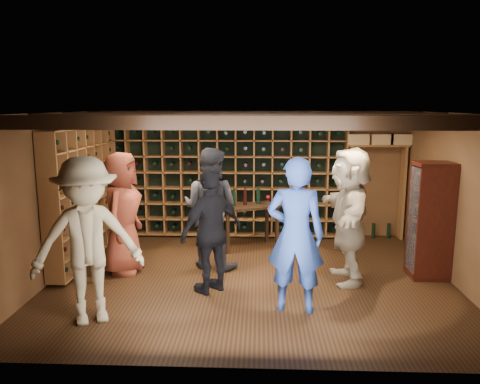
{
  "coord_description": "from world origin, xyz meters",
  "views": [
    {
      "loc": [
        0.12,
        -6.8,
        2.61
      ],
      "look_at": [
        -0.18,
        0.2,
        1.31
      ],
      "focal_mm": 35.0,
      "sensor_mm": 36.0,
      "label": 1
    }
  ],
  "objects_px": {
    "guest_woman_black": "(212,232)",
    "tasting_table": "(248,210)",
    "man_grey_suit": "(210,208)",
    "display_cabinet": "(430,223)",
    "guest_beige": "(349,215)",
    "guest_khaki": "(87,241)",
    "man_blue_shirt": "(296,235)",
    "guest_red_floral": "(122,213)"
  },
  "relations": [
    {
      "from": "man_grey_suit",
      "to": "guest_beige",
      "type": "distance_m",
      "value": 2.2
    },
    {
      "from": "man_grey_suit",
      "to": "display_cabinet",
      "type": "bearing_deg",
      "value": -167.47
    },
    {
      "from": "guest_red_floral",
      "to": "guest_beige",
      "type": "bearing_deg",
      "value": -89.74
    },
    {
      "from": "display_cabinet",
      "to": "guest_khaki",
      "type": "height_order",
      "value": "guest_khaki"
    },
    {
      "from": "guest_red_floral",
      "to": "guest_woman_black",
      "type": "distance_m",
      "value": 1.64
    },
    {
      "from": "display_cabinet",
      "to": "guest_woman_black",
      "type": "height_order",
      "value": "display_cabinet"
    },
    {
      "from": "guest_khaki",
      "to": "tasting_table",
      "type": "relative_size",
      "value": 1.71
    },
    {
      "from": "guest_red_floral",
      "to": "guest_khaki",
      "type": "xyz_separation_m",
      "value": [
        0.09,
        -1.72,
        0.06
      ]
    },
    {
      "from": "display_cabinet",
      "to": "guest_beige",
      "type": "distance_m",
      "value": 1.29
    },
    {
      "from": "display_cabinet",
      "to": "guest_beige",
      "type": "relative_size",
      "value": 0.87
    },
    {
      "from": "man_blue_shirt",
      "to": "guest_beige",
      "type": "xyz_separation_m",
      "value": [
        0.87,
        1.08,
        0.01
      ]
    },
    {
      "from": "guest_khaki",
      "to": "guest_red_floral",
      "type": "bearing_deg",
      "value": 67.89
    },
    {
      "from": "guest_khaki",
      "to": "guest_beige",
      "type": "relative_size",
      "value": 1.01
    },
    {
      "from": "guest_woman_black",
      "to": "tasting_table",
      "type": "height_order",
      "value": "guest_woman_black"
    },
    {
      "from": "guest_beige",
      "to": "guest_khaki",
      "type": "bearing_deg",
      "value": -66.03
    },
    {
      "from": "man_grey_suit",
      "to": "guest_woman_black",
      "type": "relative_size",
      "value": 1.12
    },
    {
      "from": "guest_woman_black",
      "to": "guest_beige",
      "type": "distance_m",
      "value": 2.06
    },
    {
      "from": "display_cabinet",
      "to": "man_blue_shirt",
      "type": "relative_size",
      "value": 0.88
    },
    {
      "from": "display_cabinet",
      "to": "man_blue_shirt",
      "type": "bearing_deg",
      "value": -148.78
    },
    {
      "from": "display_cabinet",
      "to": "guest_red_floral",
      "type": "height_order",
      "value": "guest_red_floral"
    },
    {
      "from": "guest_red_floral",
      "to": "tasting_table",
      "type": "xyz_separation_m",
      "value": [
        1.93,
        1.38,
        -0.24
      ]
    },
    {
      "from": "man_blue_shirt",
      "to": "man_grey_suit",
      "type": "xyz_separation_m",
      "value": [
        -1.25,
        1.64,
        -0.02
      ]
    },
    {
      "from": "guest_woman_black",
      "to": "tasting_table",
      "type": "bearing_deg",
      "value": -145.59
    },
    {
      "from": "man_grey_suit",
      "to": "guest_khaki",
      "type": "xyz_separation_m",
      "value": [
        -1.25,
        -2.06,
        0.04
      ]
    },
    {
      "from": "man_grey_suit",
      "to": "tasting_table",
      "type": "xyz_separation_m",
      "value": [
        0.59,
        1.04,
        -0.26
      ]
    },
    {
      "from": "man_blue_shirt",
      "to": "man_grey_suit",
      "type": "relative_size",
      "value": 1.02
    },
    {
      "from": "man_blue_shirt",
      "to": "tasting_table",
      "type": "distance_m",
      "value": 2.77
    },
    {
      "from": "guest_red_floral",
      "to": "tasting_table",
      "type": "distance_m",
      "value": 2.38
    },
    {
      "from": "man_blue_shirt",
      "to": "guest_khaki",
      "type": "height_order",
      "value": "guest_khaki"
    },
    {
      "from": "display_cabinet",
      "to": "man_blue_shirt",
      "type": "height_order",
      "value": "man_blue_shirt"
    },
    {
      "from": "man_grey_suit",
      "to": "guest_beige",
      "type": "height_order",
      "value": "guest_beige"
    },
    {
      "from": "guest_woman_black",
      "to": "tasting_table",
      "type": "xyz_separation_m",
      "value": [
        0.46,
        2.1,
        -0.15
      ]
    },
    {
      "from": "guest_beige",
      "to": "display_cabinet",
      "type": "bearing_deg",
      "value": 99.55
    },
    {
      "from": "guest_red_floral",
      "to": "guest_khaki",
      "type": "height_order",
      "value": "guest_khaki"
    },
    {
      "from": "man_grey_suit",
      "to": "guest_woman_black",
      "type": "xyz_separation_m",
      "value": [
        0.13,
        -1.06,
        -0.1
      ]
    },
    {
      "from": "man_blue_shirt",
      "to": "guest_beige",
      "type": "distance_m",
      "value": 1.39
    },
    {
      "from": "man_blue_shirt",
      "to": "display_cabinet",
      "type": "bearing_deg",
      "value": -139.9
    },
    {
      "from": "guest_red_floral",
      "to": "guest_beige",
      "type": "height_order",
      "value": "guest_beige"
    },
    {
      "from": "man_blue_shirt",
      "to": "guest_woman_black",
      "type": "height_order",
      "value": "man_blue_shirt"
    },
    {
      "from": "display_cabinet",
      "to": "man_grey_suit",
      "type": "distance_m",
      "value": 3.41
    },
    {
      "from": "guest_beige",
      "to": "man_grey_suit",
      "type": "bearing_deg",
      "value": -104.63
    },
    {
      "from": "man_blue_shirt",
      "to": "guest_beige",
      "type": "height_order",
      "value": "guest_beige"
    }
  ]
}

